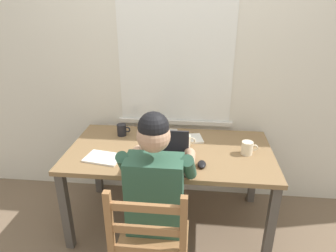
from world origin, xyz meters
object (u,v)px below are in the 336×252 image
seated_person (157,188)px  coffee_mug_white (186,141)px  wooden_chair (151,248)px  laptop (165,157)px  coffee_mug_dark (122,130)px  desk (170,158)px  coffee_mug_spare (247,148)px  computer_mouse (202,164)px  book_stack_main (165,135)px

seated_person → coffee_mug_white: 0.59m
wooden_chair → laptop: (0.02, 0.55, 0.30)m
coffee_mug_dark → wooden_chair: bearing=-67.8°
desk → coffee_mug_spare: coffee_mug_spare is taller
coffee_mug_dark → laptop: bearing=-46.0°
seated_person → laptop: bearing=86.0°
seated_person → computer_mouse: bearing=42.4°
coffee_mug_white → wooden_chair: bearing=-100.5°
desk → wooden_chair: (-0.03, -0.77, -0.17)m
computer_mouse → coffee_mug_white: 0.33m
coffee_mug_spare → laptop: bearing=-161.1°
seated_person → computer_mouse: 0.38m
wooden_chair → book_stack_main: size_ratio=4.81×
book_stack_main → wooden_chair: bearing=-88.7°
computer_mouse → coffee_mug_spare: coffee_mug_spare is taller
coffee_mug_white → computer_mouse: bearing=-67.8°
desk → wooden_chair: wooden_chair is taller
seated_person → desk: bearing=86.1°
coffee_mug_spare → book_stack_main: bearing=163.4°
coffee_mug_white → book_stack_main: (-0.18, 0.11, -0.01)m
computer_mouse → coffee_mug_white: coffee_mug_white is taller
wooden_chair → desk: bearing=87.5°
wooden_chair → book_stack_main: (-0.02, 0.95, 0.29)m
desk → wooden_chair: 0.79m
seated_person → coffee_mug_dark: 0.82m
book_stack_main → desk: bearing=-72.9°
wooden_chair → coffee_mug_white: (0.16, 0.84, 0.29)m
computer_mouse → coffee_mug_dark: (-0.68, 0.45, 0.03)m
seated_person → laptop: size_ratio=3.77×
desk → coffee_mug_spare: size_ratio=12.80×
wooden_chair → coffee_mug_dark: 1.11m
desk → wooden_chair: bearing=-92.5°
seated_person → computer_mouse: seated_person is taller
seated_person → coffee_mug_dark: bearing=119.7°
laptop → coffee_mug_white: laptop is taller
seated_person → book_stack_main: seated_person is taller
seated_person → coffee_mug_spare: size_ratio=10.00×
laptop → coffee_mug_spare: 0.64m
coffee_mug_white → coffee_mug_dark: (-0.56, 0.14, 0.01)m
desk → seated_person: seated_person is taller
computer_mouse → coffee_mug_dark: 0.82m
wooden_chair → coffee_mug_spare: (0.62, 0.76, 0.30)m
coffee_mug_dark → coffee_mug_spare: bearing=-12.6°
computer_mouse → book_stack_main: (-0.30, 0.41, 0.02)m
desk → book_stack_main: bearing=107.1°
coffee_mug_white → coffee_mug_spare: coffee_mug_spare is taller
wooden_chair → coffee_mug_spare: wooden_chair is taller
desk → laptop: laptop is taller
laptop → coffee_mug_white: (0.14, 0.29, -0.01)m
seated_person → book_stack_main: 0.67m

